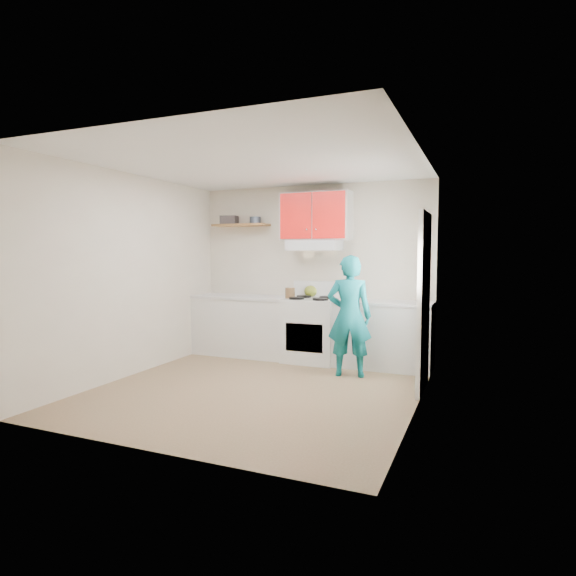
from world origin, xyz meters
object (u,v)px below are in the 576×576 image
at_px(stove, 312,330).
at_px(crock, 290,294).
at_px(person, 349,316).
at_px(kettle, 311,291).
at_px(tin, 255,220).

bearing_deg(stove, crock, -172.87).
relative_size(crock, person, 0.11).
bearing_deg(kettle, person, -41.71).
relative_size(stove, crock, 5.26).
bearing_deg(kettle, crock, -122.17).
xyz_separation_m(stove, tin, (-1.01, 0.19, 1.63)).
relative_size(kettle, crock, 1.19).
bearing_deg(crock, person, -27.70).
distance_m(stove, tin, 1.93).
bearing_deg(person, crock, -38.32).
height_order(tin, person, tin).
height_order(stove, crock, crock).
distance_m(stove, crock, 0.62).
bearing_deg(crock, stove, 7.13).
distance_m(stove, person, 0.99).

